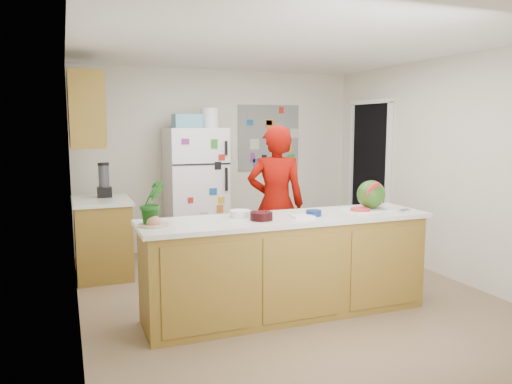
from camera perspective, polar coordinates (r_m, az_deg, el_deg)
name	(u,v)px	position (r m, az deg, el deg)	size (l,w,h in m)	color
floor	(284,295)	(5.29, 3.19, -11.68)	(4.00, 4.50, 0.02)	brown
wall_back	(219,160)	(7.13, -4.21, 3.72)	(4.00, 0.02, 2.50)	beige
wall_left	(72,183)	(4.57, -20.32, 1.01)	(0.02, 4.50, 2.50)	beige
wall_right	(445,168)	(6.12, 20.74, 2.58)	(0.02, 4.50, 2.50)	beige
ceiling	(286,45)	(5.05, 3.42, 16.42)	(4.00, 4.50, 0.02)	white
doorway	(370,176)	(7.27, 12.90, 1.80)	(0.03, 0.85, 2.04)	black
peninsula_base	(287,268)	(4.64, 3.51, -8.65)	(2.60, 0.62, 0.88)	brown
peninsula_top	(287,219)	(4.53, 3.56, -3.06)	(2.68, 0.70, 0.04)	silver
side_counter_base	(103,239)	(6.05, -17.11, -5.18)	(0.60, 0.80, 0.86)	brown
side_counter_top	(101,201)	(5.97, -17.28, -0.97)	(0.64, 0.84, 0.04)	silver
upper_cabinets	(85,110)	(5.85, -18.93, 8.82)	(0.35, 1.00, 0.80)	brown
refrigerator	(196,192)	(6.68, -6.92, -0.03)	(0.75, 0.70, 1.70)	silver
fridge_top_bin	(187,121)	(6.60, -7.91, 8.04)	(0.35, 0.28, 0.18)	#5999B2
photo_collage	(269,138)	(7.34, 1.46, 6.20)	(0.95, 0.01, 0.95)	slate
person	(276,204)	(5.54, 2.28, -1.38)	(0.63, 0.42, 1.74)	#760802
blender_appliance	(104,181)	(6.09, -16.98, 1.21)	(0.12, 0.12, 0.38)	black
cutting_board	(367,209)	(4.97, 12.52, -1.96)	(0.42, 0.32, 0.01)	white
watermelon	(371,194)	(5.00, 13.01, -0.26)	(0.27, 0.27, 0.27)	#2D580E
watermelon_slice	(360,209)	(4.87, 11.81, -1.94)	(0.18, 0.18, 0.02)	#D61A44
cherry_bowl	(261,216)	(4.35, 0.62, -2.77)	(0.20, 0.20, 0.07)	black
white_bowl	(240,214)	(4.50, -1.83, -2.48)	(0.19, 0.19, 0.06)	silver
cobalt_bowl	(314,213)	(4.58, 6.60, -2.40)	(0.14, 0.14, 0.05)	navy
plate	(154,225)	(4.19, -11.62, -3.72)	(0.25, 0.25, 0.02)	#BEB495
paper_towel	(302,216)	(4.49, 5.30, -2.79)	(0.19, 0.17, 0.02)	silver
keys	(405,210)	(5.04, 16.64, -1.96)	(0.10, 0.04, 0.01)	gray
potted_plant	(152,202)	(4.20, -11.79, -1.18)	(0.21, 0.17, 0.38)	#0E460C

